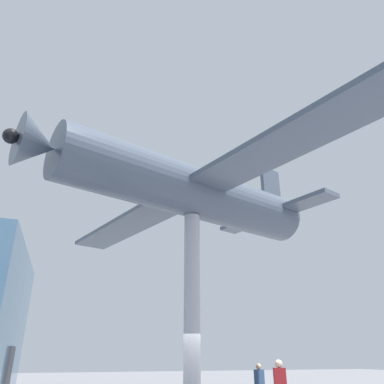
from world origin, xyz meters
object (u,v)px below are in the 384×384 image
at_px(support_pylon_central, 192,309).
at_px(visitor_person, 280,383).
at_px(visitor_second, 260,381).
at_px(suspended_airplane, 188,190).

xyz_separation_m(support_pylon_central, visitor_person, (0.42, -3.30, -2.27)).
relative_size(visitor_person, visitor_second, 1.11).
bearing_deg(visitor_second, suspended_airplane, -160.36).
height_order(support_pylon_central, suspended_airplane, suspended_airplane).
distance_m(suspended_airplane, visitor_person, 7.40).
height_order(suspended_airplane, visitor_second, suspended_airplane).
bearing_deg(support_pylon_central, suspended_airplane, 109.58).
xyz_separation_m(suspended_airplane, visitor_second, (3.43, -4.21, -6.62)).
bearing_deg(support_pylon_central, visitor_second, -50.12).
bearing_deg(visitor_person, support_pylon_central, -156.46).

